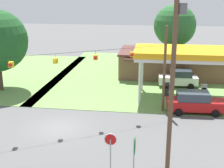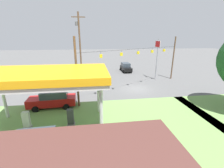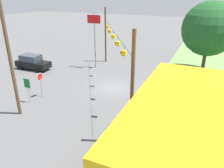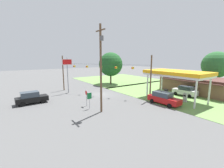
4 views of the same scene
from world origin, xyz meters
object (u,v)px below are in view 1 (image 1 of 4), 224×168
at_px(gas_station_canopy, 187,54).
at_px(fuel_pump_far, 204,92).
at_px(car_at_pumps_front, 195,102).
at_px(stop_sign_roadside, 110,144).
at_px(fuel_pump_near, 166,90).
at_px(utility_pole_main, 174,69).
at_px(gas_station_store, 174,63).
at_px(tree_behind_station, 175,25).
at_px(car_at_pumps_rear, 179,78).
at_px(route_sign, 135,149).

xyz_separation_m(gas_station_canopy, fuel_pump_far, (1.90, -0.00, -3.90)).
distance_m(car_at_pumps_front, stop_sign_roadside, 12.30).
distance_m(fuel_pump_near, utility_pole_main, 15.14).
relative_size(gas_station_store, utility_pole_main, 1.21).
bearing_deg(tree_behind_station, fuel_pump_far, -81.98).
relative_size(car_at_pumps_rear, utility_pole_main, 0.39).
xyz_separation_m(fuel_pump_far, utility_pole_main, (-4.01, -14.02, 5.71)).
bearing_deg(gas_station_canopy, stop_sign_roadside, -111.21).
bearing_deg(route_sign, utility_pole_main, 21.26).
relative_size(car_at_pumps_rear, route_sign, 1.88).
bearing_deg(fuel_pump_near, gas_station_store, 82.77).
distance_m(fuel_pump_near, stop_sign_roadside, 15.11).
relative_size(fuel_pump_far, tree_behind_station, 0.18).
height_order(gas_station_canopy, fuel_pump_far, gas_station_canopy).
xyz_separation_m(gas_station_canopy, car_at_pumps_rear, (-0.40, 4.03, -3.64)).
distance_m(gas_station_store, car_at_pumps_rear, 5.06).
height_order(fuel_pump_far, route_sign, route_sign).
distance_m(fuel_pump_near, car_at_pumps_front, 4.72).
distance_m(gas_station_store, car_at_pumps_front, 13.14).
relative_size(utility_pole_main, tree_behind_station, 1.31).
xyz_separation_m(car_at_pumps_rear, tree_behind_station, (-0.07, 12.79, 4.71)).
bearing_deg(fuel_pump_far, tree_behind_station, 98.02).
bearing_deg(fuel_pump_near, tree_behind_station, 85.17).
xyz_separation_m(gas_station_canopy, car_at_pumps_front, (0.56, -4.03, -3.64)).
bearing_deg(stop_sign_roadside, gas_station_store, -101.75).
distance_m(car_at_pumps_front, route_sign, 11.82).
bearing_deg(route_sign, fuel_pump_far, 67.73).
xyz_separation_m(route_sign, tree_behind_station, (3.70, 31.64, 4.01)).
relative_size(gas_station_canopy, utility_pole_main, 0.91).
xyz_separation_m(gas_station_canopy, utility_pole_main, (-2.11, -14.03, 1.81)).
distance_m(fuel_pump_far, tree_behind_station, 17.70).
height_order(gas_station_canopy, tree_behind_station, tree_behind_station).
height_order(fuel_pump_near, car_at_pumps_rear, car_at_pumps_rear).
bearing_deg(stop_sign_roadside, fuel_pump_far, -117.39).
distance_m(gas_station_store, fuel_pump_far, 9.45).
bearing_deg(utility_pole_main, route_sign, -158.74).
distance_m(gas_station_store, fuel_pump_near, 9.15).
xyz_separation_m(fuel_pump_near, car_at_pumps_front, (2.46, -4.02, 0.26)).
bearing_deg(car_at_pumps_rear, route_sign, 75.84).
bearing_deg(car_at_pumps_front, fuel_pump_far, 68.94).
height_order(fuel_pump_near, stop_sign_roadside, stop_sign_roadside).
xyz_separation_m(fuel_pump_near, fuel_pump_far, (3.79, 0.00, 0.00)).
xyz_separation_m(fuel_pump_near, stop_sign_roadside, (-3.77, -14.60, 1.07)).
xyz_separation_m(car_at_pumps_front, utility_pole_main, (-2.68, -10.00, 5.45)).
distance_m(utility_pole_main, tree_behind_station, 30.89).
relative_size(fuel_pump_far, car_at_pumps_front, 0.30).
xyz_separation_m(car_at_pumps_front, tree_behind_station, (-1.04, 20.84, 4.71)).
bearing_deg(tree_behind_station, car_at_pumps_rear, -89.68).
distance_m(fuel_pump_far, car_at_pumps_rear, 4.65).
height_order(gas_station_store, utility_pole_main, utility_pole_main).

